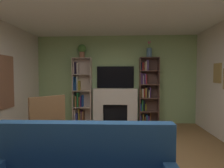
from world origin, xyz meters
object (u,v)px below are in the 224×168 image
object	(u,v)px
tv	(115,77)
armchair	(44,122)
potted_plant	(82,50)
fireplace	(115,105)
vase_with_flowers	(149,52)
bookshelf_right	(147,92)
bookshelf_left	(81,94)

from	to	relation	value
tv	armchair	distance (m)	2.66
potted_plant	fireplace	bearing A→B (deg)	1.71
vase_with_flowers	potted_plant	bearing A→B (deg)	179.98
bookshelf_right	vase_with_flowers	xyz separation A→B (m)	(0.06, -0.03, 1.18)
tv	bookshelf_right	xyz separation A→B (m)	(0.95, -0.09, -0.43)
bookshelf_left	armchair	distance (m)	2.11
tv	vase_with_flowers	bearing A→B (deg)	-6.80
fireplace	bookshelf_left	bearing A→B (deg)	179.63
fireplace	armchair	xyz separation A→B (m)	(-1.30, -2.07, -0.01)
fireplace	vase_with_flowers	xyz separation A→B (m)	(1.01, -0.03, 1.59)
bookshelf_left	potted_plant	world-z (taller)	potted_plant
tv	vase_with_flowers	world-z (taller)	vase_with_flowers
tv	armchair	world-z (taller)	tv
fireplace	potted_plant	xyz separation A→B (m)	(-1.01, -0.03, 1.68)
fireplace	armchair	size ratio (longest dim) A/B	1.33
tv	vase_with_flowers	distance (m)	1.26
fireplace	vase_with_flowers	size ratio (longest dim) A/B	3.04
bookshelf_left	potted_plant	bearing A→B (deg)	-29.63
tv	bookshelf_right	world-z (taller)	bookshelf_right
potted_plant	armchair	size ratio (longest dim) A/B	0.38
fireplace	vase_with_flowers	distance (m)	1.88
bookshelf_left	vase_with_flowers	xyz separation A→B (m)	(2.09, -0.04, 1.25)
bookshelf_left	bookshelf_right	xyz separation A→B (m)	(2.03, -0.00, 0.08)
tv	potted_plant	distance (m)	1.32
bookshelf_left	bookshelf_right	size ratio (longest dim) A/B	1.00
bookshelf_right	armchair	size ratio (longest dim) A/B	1.85
potted_plant	vase_with_flowers	bearing A→B (deg)	-0.02
fireplace	tv	size ratio (longest dim) A/B	1.28
armchair	bookshelf_left	bearing A→B (deg)	83.97
armchair	tv	bearing A→B (deg)	59.00
bookshelf_left	vase_with_flowers	distance (m)	2.43
tv	bookshelf_left	xyz separation A→B (m)	(-1.08, -0.08, -0.51)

